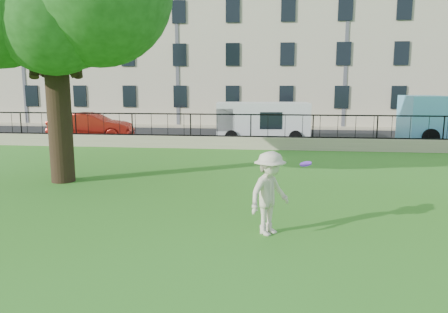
# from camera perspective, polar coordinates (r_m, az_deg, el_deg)

# --- Properties ---
(ground) EXTENTS (120.00, 120.00, 0.00)m
(ground) POSITION_cam_1_polar(r_m,az_deg,el_deg) (9.95, -0.49, -9.56)
(ground) COLOR #34711B
(ground) RESTS_ON ground
(retaining_wall) EXTENTS (50.00, 0.40, 0.60)m
(retaining_wall) POSITION_cam_1_polar(r_m,az_deg,el_deg) (21.55, 3.50, 1.78)
(retaining_wall) COLOR gray
(retaining_wall) RESTS_ON ground
(iron_railing) EXTENTS (50.00, 0.05, 1.13)m
(iron_railing) POSITION_cam_1_polar(r_m,az_deg,el_deg) (21.45, 3.52, 4.03)
(iron_railing) COLOR black
(iron_railing) RESTS_ON retaining_wall
(street) EXTENTS (60.00, 9.00, 0.01)m
(street) POSITION_cam_1_polar(r_m,az_deg,el_deg) (26.25, 4.07, 2.56)
(street) COLOR black
(street) RESTS_ON ground
(sidewalk) EXTENTS (60.00, 1.40, 0.12)m
(sidewalk) POSITION_cam_1_polar(r_m,az_deg,el_deg) (31.40, 4.52, 3.84)
(sidewalk) COLOR gray
(sidewalk) RESTS_ON ground
(building_row) EXTENTS (56.40, 10.40, 13.80)m
(building_row) POSITION_cam_1_polar(r_m,az_deg,el_deg) (37.07, 5.02, 15.35)
(building_row) COLOR #BEB197
(building_row) RESTS_ON ground
(man) EXTENTS (1.26, 1.35, 1.83)m
(man) POSITION_cam_1_polar(r_m,az_deg,el_deg) (9.49, 5.99, -4.81)
(man) COLOR beige
(man) RESTS_ON ground
(frisbee) EXTENTS (0.35, 0.36, 0.12)m
(frisbee) POSITION_cam_1_polar(r_m,az_deg,el_deg) (10.05, 10.62, -0.95)
(frisbee) COLOR #7627E1
(red_sedan) EXTENTS (4.81, 2.21, 1.53)m
(red_sedan) POSITION_cam_1_polar(r_m,az_deg,el_deg) (26.02, -16.94, 3.77)
(red_sedan) COLOR #AB1E15
(red_sedan) RESTS_ON street
(white_van) EXTENTS (5.23, 2.39, 2.13)m
(white_van) POSITION_cam_1_polar(r_m,az_deg,el_deg) (24.58, 5.05, 4.54)
(white_van) COLOR silver
(white_van) RESTS_ON street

